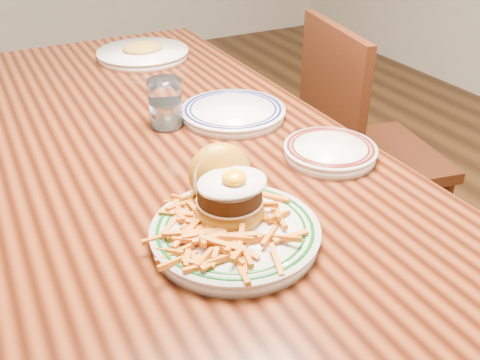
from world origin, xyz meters
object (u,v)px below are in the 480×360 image
main_plate (233,217)px  side_plate (330,151)px  table (149,173)px  chair_right (358,147)px

main_plate → side_plate: size_ratio=1.41×
table → main_plate: 0.42m
main_plate → side_plate: 0.33m
table → main_plate: size_ratio=5.59×
chair_right → main_plate: main_plate is taller
table → side_plate: bearing=-40.2°
table → main_plate: bearing=-88.5°
table → side_plate: size_ratio=7.86×
main_plate → side_plate: (0.30, 0.14, -0.02)m
table → chair_right: size_ratio=1.84×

